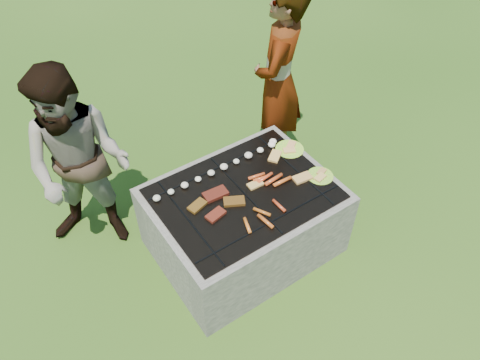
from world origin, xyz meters
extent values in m
plane|color=#224611|center=(0.00, 0.00, 0.00)|extent=(60.00, 60.00, 0.00)
cube|color=gray|center=(0.00, 0.41, 0.30)|extent=(1.30, 0.18, 0.60)
cube|color=gray|center=(0.00, -0.41, 0.30)|extent=(1.30, 0.18, 0.60)
cube|color=#A49C92|center=(-0.56, 0.00, 0.30)|extent=(0.18, 0.64, 0.60)
cube|color=gray|center=(0.56, 0.00, 0.30)|extent=(0.18, 0.64, 0.60)
cube|color=black|center=(0.00, 0.00, 0.24)|extent=(0.94, 0.64, 0.48)
sphere|color=#FF5914|center=(0.00, 0.00, 0.46)|extent=(0.10, 0.10, 0.10)
cube|color=black|center=(0.00, 0.00, 0.61)|extent=(1.20, 0.90, 0.01)
cylinder|color=black|center=(-0.45, 0.00, 0.61)|extent=(0.01, 0.88, 0.01)
cylinder|color=black|center=(0.00, 0.00, 0.61)|extent=(0.01, 0.88, 0.01)
cylinder|color=black|center=(0.45, 0.00, 0.61)|extent=(0.01, 0.88, 0.01)
cylinder|color=black|center=(0.00, -0.32, 0.61)|extent=(1.18, 0.01, 0.01)
cylinder|color=black|center=(0.00, 0.32, 0.61)|extent=(1.18, 0.01, 0.01)
ellipsoid|color=beige|center=(-0.54, 0.29, 0.63)|extent=(0.06, 0.06, 0.04)
ellipsoid|color=beige|center=(-0.43, 0.29, 0.63)|extent=(0.05, 0.05, 0.03)
ellipsoid|color=beige|center=(-0.32, 0.29, 0.63)|extent=(0.06, 0.06, 0.04)
ellipsoid|color=white|center=(-0.20, 0.29, 0.63)|extent=(0.05, 0.05, 0.03)
ellipsoid|color=beige|center=(-0.09, 0.29, 0.63)|extent=(0.05, 0.05, 0.04)
ellipsoid|color=beige|center=(0.02, 0.29, 0.63)|extent=(0.06, 0.06, 0.04)
ellipsoid|color=beige|center=(0.13, 0.29, 0.63)|extent=(0.05, 0.05, 0.03)
ellipsoid|color=beige|center=(0.24, 0.29, 0.63)|extent=(0.06, 0.06, 0.04)
ellipsoid|color=white|center=(0.35, 0.29, 0.63)|extent=(0.05, 0.05, 0.04)
ellipsoid|color=white|center=(0.46, 0.29, 0.63)|extent=(0.06, 0.06, 0.04)
ellipsoid|color=white|center=(0.49, 0.31, 0.63)|extent=(0.06, 0.06, 0.04)
cube|color=#9B661C|center=(-0.34, 0.07, 0.62)|extent=(0.15, 0.11, 0.02)
cube|color=maroon|center=(-0.18, 0.09, 0.62)|extent=(0.18, 0.11, 0.03)
cube|color=maroon|center=(-0.28, -0.07, 0.62)|extent=(0.15, 0.10, 0.02)
cube|color=brown|center=(-0.11, -0.04, 0.62)|extent=(0.17, 0.14, 0.02)
cylinder|color=#E94126|center=(0.16, 0.08, 0.62)|extent=(0.13, 0.05, 0.02)
cylinder|color=orange|center=(0.20, 0.03, 0.63)|extent=(0.14, 0.04, 0.03)
cylinder|color=#D74423|center=(0.24, -0.02, 0.63)|extent=(0.16, 0.04, 0.03)
cylinder|color=#DB4624|center=(0.28, -0.07, 0.63)|extent=(0.15, 0.03, 0.03)
cylinder|color=#BD4F1F|center=(-0.01, -0.22, 0.62)|extent=(0.08, 0.12, 0.02)
cylinder|color=#BB421E|center=(0.12, -0.24, 0.62)|extent=(0.03, 0.13, 0.02)
cylinder|color=orange|center=(-0.16, -0.26, 0.62)|extent=(0.06, 0.13, 0.02)
cylinder|color=#D35B22|center=(-0.04, -0.30, 0.63)|extent=(0.04, 0.15, 0.03)
cylinder|color=#E94126|center=(0.18, 0.04, 0.62)|extent=(0.13, 0.05, 0.02)
cube|color=#D6B76D|center=(0.11, 0.02, 0.62)|extent=(0.12, 0.07, 0.02)
cube|color=tan|center=(0.43, -0.12, 0.62)|extent=(0.15, 0.10, 0.02)
cube|color=tan|center=(0.41, 0.18, 0.62)|extent=(0.15, 0.14, 0.02)
cylinder|color=#FFFC3C|center=(0.56, 0.18, 0.61)|extent=(0.27, 0.27, 0.01)
cube|color=#FAC77F|center=(0.54, 0.16, 0.62)|extent=(0.11, 0.09, 0.02)
cube|color=#EAD877|center=(0.59, 0.20, 0.62)|extent=(0.11, 0.10, 0.02)
cylinder|color=#DEF33A|center=(0.56, -0.17, 0.61)|extent=(0.25, 0.25, 0.01)
cube|color=#E4D074|center=(0.54, -0.19, 0.62)|extent=(0.10, 0.07, 0.01)
cube|color=tan|center=(0.59, -0.15, 0.62)|extent=(0.09, 0.07, 0.01)
imported|color=#A8998C|center=(0.82, 0.69, 0.85)|extent=(0.73, 0.70, 1.69)
imported|color=gray|center=(-0.89, 0.73, 0.77)|extent=(0.95, 0.92, 1.54)
camera|label=1|loc=(-1.30, -1.85, 3.02)|focal=35.00mm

